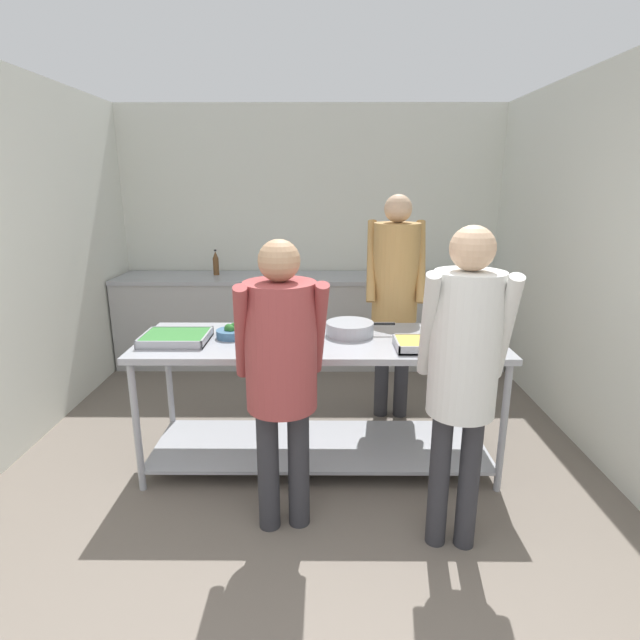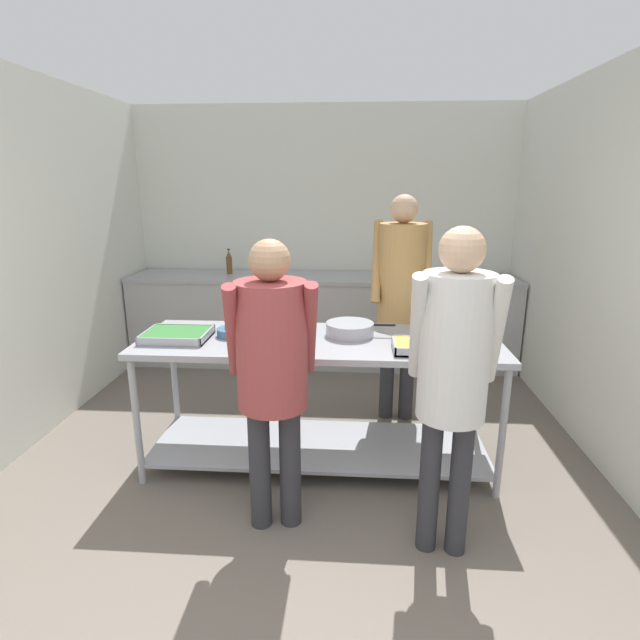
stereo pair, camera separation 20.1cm
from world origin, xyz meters
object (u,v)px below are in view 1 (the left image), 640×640
serving_tray_vegetables (428,345)px  water_bottle (216,263)px  serving_tray_greens (279,339)px  broccoli_bowl (231,332)px  plate_stack (470,330)px  cook_behind_counter (395,284)px  guest_serving_left (281,360)px  serving_tray_roast (176,338)px  sauce_pan (350,328)px  guest_serving_right (464,359)px

serving_tray_vegetables → water_bottle: size_ratio=1.52×
serving_tray_greens → broccoli_bowl: bearing=162.3°
plate_stack → cook_behind_counter: bearing=125.8°
guest_serving_left → water_bottle: size_ratio=6.10×
serving_tray_roast → plate_stack: 1.94m
cook_behind_counter → serving_tray_roast: bearing=-152.3°
broccoli_bowl → serving_tray_vegetables: broccoli_bowl is taller
guest_serving_left → serving_tray_greens: bearing=95.8°
serving_tray_greens → guest_serving_left: (0.06, -0.59, 0.07)m
water_bottle → broccoli_bowl: bearing=-75.8°
serving_tray_roast → serving_tray_vegetables: 1.58m
sauce_pan → water_bottle: bearing=123.3°
broccoli_bowl → water_bottle: 2.11m
serving_tray_vegetables → guest_serving_right: 0.64m
serving_tray_greens → sauce_pan: size_ratio=0.84×
serving_tray_roast → serving_tray_greens: same height
broccoli_bowl → guest_serving_left: bearing=-61.0°
serving_tray_vegetables → serving_tray_roast: bearing=175.5°
serving_tray_roast → plate_stack: (1.93, 0.19, -0.00)m
serving_tray_vegetables → plate_stack: serving_tray_vegetables is taller
serving_tray_roast → water_bottle: (-0.18, 2.13, 0.14)m
guest_serving_right → guest_serving_left: bearing=170.6°
plate_stack → sauce_pan: bearing=-177.5°
plate_stack → serving_tray_greens: bearing=-170.9°
sauce_pan → cook_behind_counter: 0.76m
serving_tray_roast → cook_behind_counter: (1.50, 0.79, 0.20)m
serving_tray_roast → serving_tray_greens: bearing=-1.1°
broccoli_bowl → sauce_pan: size_ratio=0.43×
serving_tray_vegetables → guest_serving_right: (0.04, -0.62, 0.13)m
serving_tray_vegetables → cook_behind_counter: 0.94m
serving_tray_roast → serving_tray_vegetables: size_ratio=1.02×
serving_tray_greens → sauce_pan: bearing=20.2°
serving_tray_greens → water_bottle: water_bottle is taller
serving_tray_greens → water_bottle: size_ratio=1.45×
serving_tray_greens → guest_serving_left: size_ratio=0.24×
guest_serving_left → cook_behind_counter: cook_behind_counter is taller
serving_tray_roast → guest_serving_left: 0.94m
water_bottle → plate_stack: bearing=-42.6°
sauce_pan → plate_stack: bearing=2.5°
serving_tray_roast → broccoli_bowl: bearing=15.1°
serving_tray_roast → guest_serving_left: guest_serving_left is taller
serving_tray_vegetables → guest_serving_right: guest_serving_right is taller
guest_serving_left → cook_behind_counter: (0.78, 1.39, 0.13)m
sauce_pan → guest_serving_left: size_ratio=0.28×
sauce_pan → guest_serving_left: guest_serving_left is taller
guest_serving_right → serving_tray_vegetables: bearing=93.4°
cook_behind_counter → water_bottle: size_ratio=6.78×
broccoli_bowl → guest_serving_left: 0.79m
broccoli_bowl → serving_tray_greens: 0.34m
serving_tray_vegetables → plate_stack: size_ratio=1.79×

